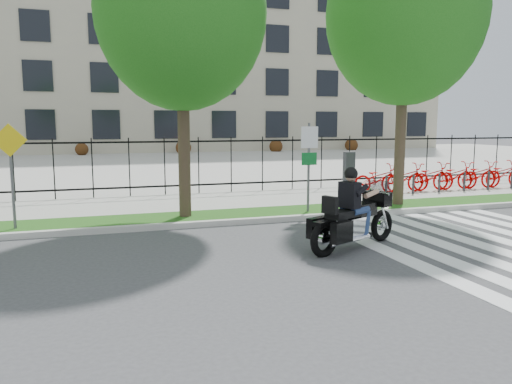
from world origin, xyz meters
name	(u,v)px	position (x,y,z in m)	size (l,w,h in m)	color
ground	(298,267)	(0.00, 0.00, 0.00)	(120.00, 120.00, 0.00)	#3D3C3F
curb	(238,222)	(0.00, 4.10, 0.07)	(60.00, 0.20, 0.15)	#B6B4AB
grass_verge	(230,216)	(0.00, 4.95, 0.07)	(60.00, 1.50, 0.15)	#214D13
sidewalk	(210,202)	(0.00, 7.45, 0.07)	(60.00, 3.50, 0.15)	#A2A097
plaza	(151,163)	(0.00, 25.00, 0.05)	(80.00, 34.00, 0.10)	#A2A097
crosswalk_stripes	(506,247)	(4.83, 0.00, 0.01)	(5.70, 8.00, 0.01)	silver
iron_fence	(199,165)	(0.00, 9.20, 1.15)	(30.00, 0.06, 2.00)	black
office_building	(127,49)	(0.00, 44.92, 9.97)	(60.00, 21.90, 20.15)	#A9A088
lamp_post_right	(398,111)	(10.00, 12.00, 3.21)	(1.06, 0.70, 4.25)	black
street_tree_1	(181,12)	(-1.24, 4.95, 5.47)	(4.40, 4.40, 7.86)	#34271C
street_tree_2	(405,14)	(5.42, 4.95, 5.84)	(4.69, 4.69, 8.40)	#34271C
bike_share_station	(442,176)	(8.80, 7.20, 0.68)	(7.87, 0.89, 1.50)	#2D2D33
sign_pole_regulatory	(309,156)	(2.22, 4.58, 1.74)	(0.50, 0.09, 2.50)	#59595B
sign_pole_warning	(11,162)	(-5.38, 4.58, 1.74)	(0.78, 0.09, 2.49)	#59595B
motorcycle_rider	(354,216)	(1.66, 0.94, 0.70)	(2.55, 1.45, 2.10)	black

